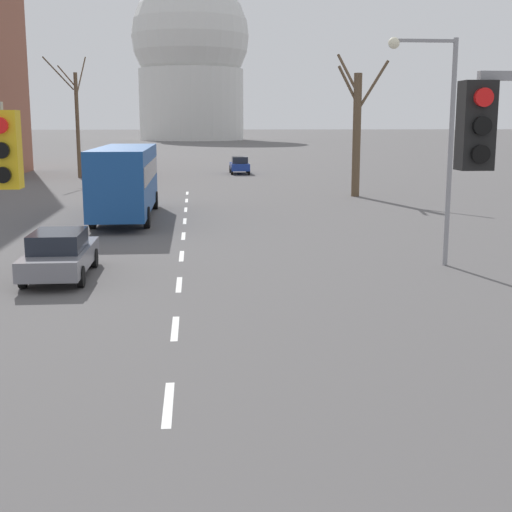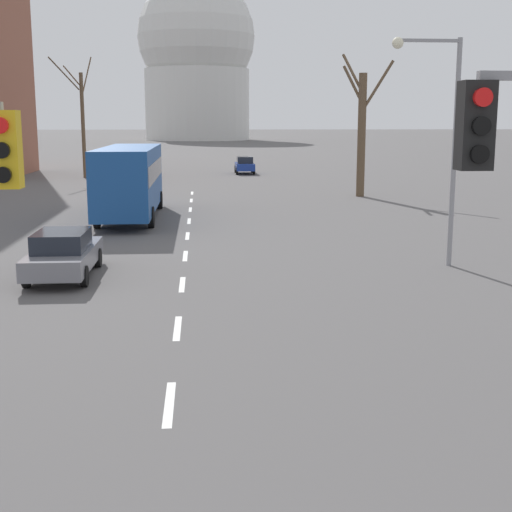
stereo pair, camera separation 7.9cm
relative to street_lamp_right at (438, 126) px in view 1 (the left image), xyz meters
name	(u,v)px [view 1 (the left image)]	position (x,y,z in m)	size (l,w,h in m)	color
lane_stripe_1	(168,404)	(-8.32, -11.14, -4.56)	(0.16, 2.00, 0.01)	silver
lane_stripe_2	(175,328)	(-8.32, -6.64, -4.56)	(0.16, 2.00, 0.01)	silver
lane_stripe_3	(179,284)	(-8.32, -2.14, -4.56)	(0.16, 2.00, 0.01)	silver
lane_stripe_4	(182,256)	(-8.32, 2.36, -4.56)	(0.16, 2.00, 0.01)	silver
lane_stripe_5	(183,236)	(-8.32, 6.86, -4.56)	(0.16, 2.00, 0.01)	silver
lane_stripe_6	(185,221)	(-8.32, 11.36, -4.56)	(0.16, 2.00, 0.01)	silver
lane_stripe_7	(186,210)	(-8.32, 15.86, -4.56)	(0.16, 2.00, 0.01)	silver
lane_stripe_8	(187,201)	(-8.32, 20.36, -4.56)	(0.16, 2.00, 0.01)	silver
lane_stripe_9	(187,193)	(-8.32, 24.86, -4.56)	(0.16, 2.00, 0.01)	silver
street_lamp_right	(438,126)	(0.00, 0.00, 0.00)	(2.25, 0.36, 7.29)	gray
sedan_near_left	(133,168)	(-12.96, 38.20, -3.71)	(1.97, 4.07, 1.69)	maroon
sedan_near_right	(240,165)	(-3.74, 42.23, -3.77)	(1.71, 4.04, 1.55)	navy
sedan_mid_centre	(60,254)	(-11.95, -0.86, -3.82)	(1.82, 4.58, 1.45)	slate
city_bus	(125,177)	(-11.18, 12.54, -2.52)	(2.66, 10.80, 3.48)	#19478C
bare_tree_left_near	(76,119)	(-17.56, 38.83, 0.33)	(2.62, 5.58, 10.14)	brown
bare_tree_right_near	(357,128)	(2.36, 22.02, -0.30)	(3.01, 3.11, 9.00)	brown
capitol_dome	(191,59)	(-8.32, 160.46, 15.33)	(28.92, 28.92, 40.85)	silver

